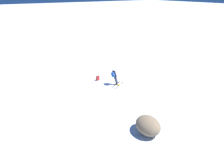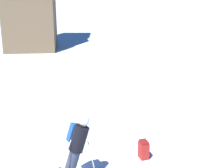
{
  "view_description": "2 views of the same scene",
  "coord_description": "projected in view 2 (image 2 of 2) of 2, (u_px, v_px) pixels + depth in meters",
  "views": [
    {
      "loc": [
        -11.47,
        8.97,
        8.42
      ],
      "look_at": [
        0.71,
        1.09,
        0.71
      ],
      "focal_mm": 28.0,
      "sensor_mm": 36.0,
      "label": 1
    },
    {
      "loc": [
        1.88,
        -7.66,
        5.08
      ],
      "look_at": [
        2.82,
        4.71,
        0.92
      ],
      "focal_mm": 60.0,
      "sensor_mm": 36.0,
      "label": 2
    }
  ],
  "objects": [
    {
      "name": "spare_backpack",
      "position": [
        144.0,
        150.0,
        9.98
      ],
      "size": [
        0.28,
        0.34,
        0.5
      ],
      "rotation": [
        0.0,
        0.0,
        4.95
      ],
      "color": "#AD231E",
      "rests_on": "ground"
    },
    {
      "name": "skier",
      "position": [
        76.0,
        147.0,
        8.69
      ],
      "size": [
        1.36,
        1.68,
        1.72
      ],
      "rotation": [
        0.0,
        0.0,
        0.42
      ],
      "color": "black",
      "rests_on": "ground"
    }
  ]
}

